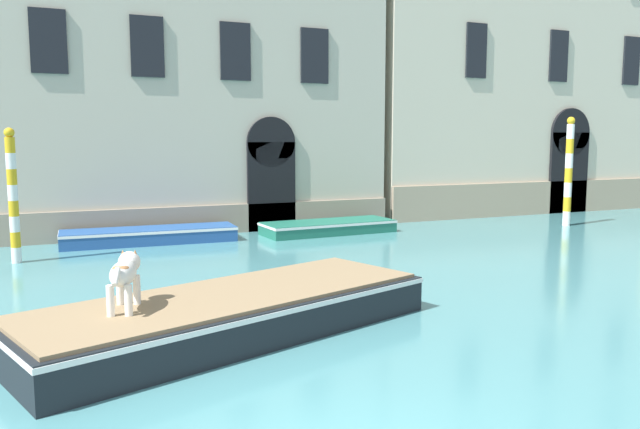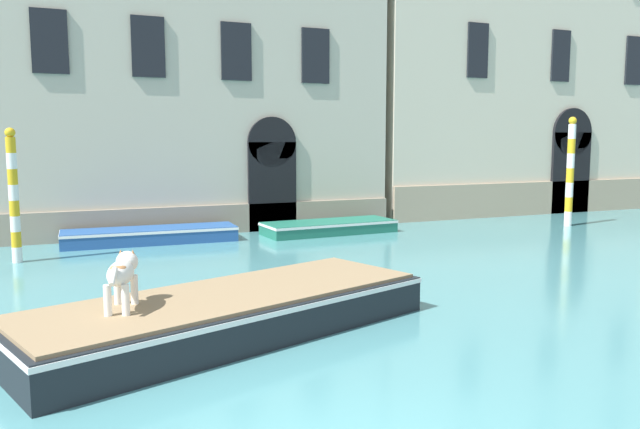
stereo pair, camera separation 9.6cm
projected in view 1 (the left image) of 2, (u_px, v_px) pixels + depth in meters
palazzo_right at (511, 53)px, 29.05m from camera, size 15.94×6.13×14.44m
boat_foreground at (231, 312)px, 10.39m from camera, size 7.45×4.55×0.70m
dog_on_deck at (125, 273)px, 9.34m from camera, size 0.61×1.21×0.83m
boat_moored_near_palazzo at (150, 235)px, 19.42m from camera, size 5.33×1.59×0.47m
boat_moored_far at (328, 227)px, 21.42m from camera, size 4.66×1.87×0.42m
mooring_pole_0 at (569, 171)px, 23.09m from camera, size 0.28×0.28×4.03m
mooring_pole_2 at (13, 195)px, 16.14m from camera, size 0.26×0.26×3.52m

